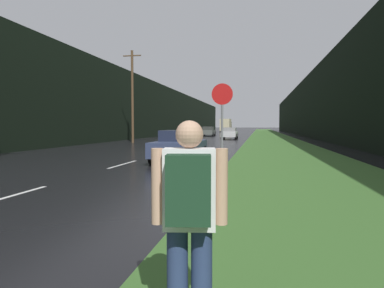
{
  "coord_description": "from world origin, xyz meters",
  "views": [
    {
      "loc": [
        5.77,
        0.24,
        1.67
      ],
      "look_at": [
        2.9,
        14.83,
        0.87
      ],
      "focal_mm": 32.0,
      "sensor_mm": 36.0,
      "label": 1
    }
  ],
  "objects_px": {
    "stop_sign": "(222,122)",
    "car_passing_far": "(230,133)",
    "hitchhiker_with_backpack": "(189,215)",
    "car_passing_near": "(180,146)",
    "car_oncoming": "(208,131)",
    "delivery_truck": "(226,125)"
  },
  "relations": [
    {
      "from": "car_passing_near",
      "to": "car_passing_far",
      "type": "height_order",
      "value": "car_passing_near"
    },
    {
      "from": "stop_sign",
      "to": "car_passing_far",
      "type": "xyz_separation_m",
      "value": [
        -2.44,
        31.69,
        -1.06
      ]
    },
    {
      "from": "stop_sign",
      "to": "car_passing_far",
      "type": "bearing_deg",
      "value": 94.41
    },
    {
      "from": "car_passing_near",
      "to": "car_oncoming",
      "type": "distance_m",
      "value": 38.88
    },
    {
      "from": "hitchhiker_with_backpack",
      "to": "car_passing_far",
      "type": "bearing_deg",
      "value": 84.92
    },
    {
      "from": "stop_sign",
      "to": "delivery_truck",
      "type": "relative_size",
      "value": 0.37
    },
    {
      "from": "car_oncoming",
      "to": "car_passing_far",
      "type": "bearing_deg",
      "value": -69.34
    },
    {
      "from": "stop_sign",
      "to": "hitchhiker_with_backpack",
      "type": "xyz_separation_m",
      "value": [
        0.61,
        -8.03,
        -0.81
      ]
    },
    {
      "from": "hitchhiker_with_backpack",
      "to": "car_passing_near",
      "type": "xyz_separation_m",
      "value": [
        -3.05,
        12.72,
        -0.24
      ]
    },
    {
      "from": "stop_sign",
      "to": "hitchhiker_with_backpack",
      "type": "relative_size",
      "value": 1.73
    },
    {
      "from": "hitchhiker_with_backpack",
      "to": "car_passing_near",
      "type": "distance_m",
      "value": 13.08
    },
    {
      "from": "hitchhiker_with_backpack",
      "to": "car_oncoming",
      "type": "xyz_separation_m",
      "value": [
        -7.44,
        51.35,
        -0.23
      ]
    },
    {
      "from": "car_oncoming",
      "to": "delivery_truck",
      "type": "height_order",
      "value": "delivery_truck"
    },
    {
      "from": "car_passing_far",
      "to": "delivery_truck",
      "type": "bearing_deg",
      "value": -83.88
    },
    {
      "from": "stop_sign",
      "to": "delivery_truck",
      "type": "height_order",
      "value": "delivery_truck"
    },
    {
      "from": "stop_sign",
      "to": "car_oncoming",
      "type": "bearing_deg",
      "value": 98.96
    },
    {
      "from": "hitchhiker_with_backpack",
      "to": "car_oncoming",
      "type": "relative_size",
      "value": 0.41
    },
    {
      "from": "hitchhiker_with_backpack",
      "to": "car_passing_far",
      "type": "distance_m",
      "value": 39.84
    },
    {
      "from": "car_passing_near",
      "to": "car_oncoming",
      "type": "bearing_deg",
      "value": -83.52
    },
    {
      "from": "car_passing_far",
      "to": "car_oncoming",
      "type": "bearing_deg",
      "value": -69.34
    },
    {
      "from": "stop_sign",
      "to": "car_passing_far",
      "type": "relative_size",
      "value": 0.65
    },
    {
      "from": "car_passing_far",
      "to": "car_oncoming",
      "type": "xyz_separation_m",
      "value": [
        -4.38,
        11.63,
        0.01
      ]
    }
  ]
}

